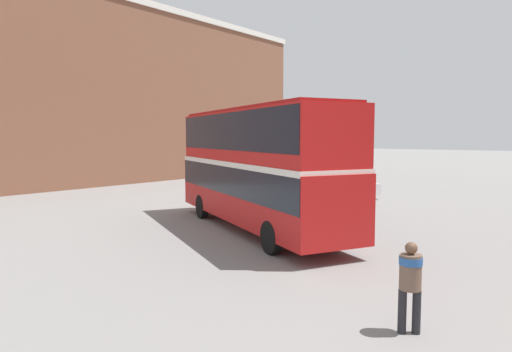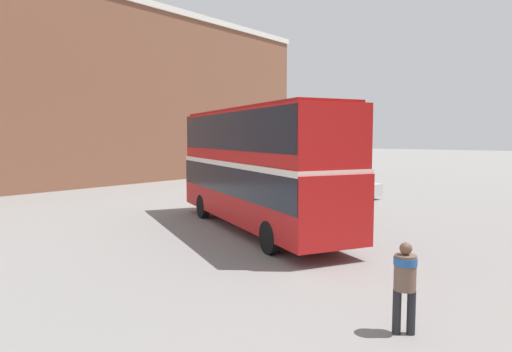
# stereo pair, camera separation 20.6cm
# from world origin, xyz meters

# --- Properties ---
(ground_plane) EXTENTS (240.00, 240.00, 0.00)m
(ground_plane) POSITION_xyz_m (0.00, 0.00, 0.00)
(ground_plane) COLOR gray
(building_row_left) EXTENTS (10.15, 39.75, 14.35)m
(building_row_left) POSITION_xyz_m (-25.07, 8.66, 7.18)
(building_row_left) COLOR brown
(building_row_left) RESTS_ON ground_plane
(double_decker_bus) EXTENTS (11.18, 7.32, 4.74)m
(double_decker_bus) POSITION_xyz_m (-1.67, 0.26, 2.72)
(double_decker_bus) COLOR red
(double_decker_bus) RESTS_ON ground_plane
(pedestrian_foreground) EXTENTS (0.59, 0.59, 1.73)m
(pedestrian_foreground) POSITION_xyz_m (6.50, -5.42, 1.06)
(pedestrian_foreground) COLOR #232328
(pedestrian_foreground) RESTS_ON ground_plane
(parked_car_kerb_far) EXTENTS (4.63, 2.54, 1.46)m
(parked_car_kerb_far) POSITION_xyz_m (-3.67, 11.15, 0.74)
(parked_car_kerb_far) COLOR silver
(parked_car_kerb_far) RESTS_ON ground_plane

